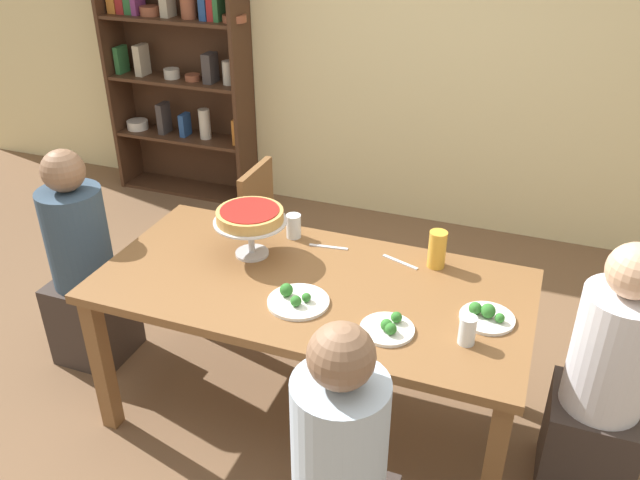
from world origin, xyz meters
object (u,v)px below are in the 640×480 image
at_px(salad_plate_spare, 486,316).
at_px(water_glass_clear_far, 294,226).
at_px(cutlery_fork_near, 400,262).
at_px(water_glass_clear_near, 467,330).
at_px(beer_glass_amber_tall, 437,249).
at_px(salad_plate_near_diner, 297,300).
at_px(chair_far_left, 276,235).
at_px(bookshelf, 177,42).
at_px(deep_dish_pizza_stand, 250,218).
at_px(cutlery_knife_near, 329,247).
at_px(dining_table, 312,299).
at_px(diner_head_east, 601,394).
at_px(salad_plate_far_diner, 388,328).
at_px(diner_head_west, 85,274).

bearing_deg(salad_plate_spare, water_glass_clear_far, 159.88).
bearing_deg(cutlery_fork_near, water_glass_clear_near, 148.47).
xyz_separation_m(beer_glass_amber_tall, cutlery_fork_near, (-0.15, -0.03, -0.08)).
bearing_deg(salad_plate_near_diner, chair_far_left, 118.99).
xyz_separation_m(bookshelf, deep_dish_pizza_stand, (1.50, -1.89, -0.24)).
bearing_deg(beer_glass_amber_tall, cutlery_fork_near, -170.21).
bearing_deg(salad_plate_near_diner, cutlery_knife_near, 94.00).
relative_size(chair_far_left, cutlery_fork_near, 4.83).
bearing_deg(chair_far_left, dining_table, 34.06).
height_order(diner_head_east, salad_plate_near_diner, diner_head_east).
bearing_deg(salad_plate_spare, cutlery_fork_near, 144.55).
bearing_deg(water_glass_clear_near, bookshelf, 138.77).
bearing_deg(water_glass_clear_far, deep_dish_pizza_stand, -117.97).
xyz_separation_m(dining_table, salad_plate_far_diner, (0.39, -0.21, 0.10)).
xyz_separation_m(bookshelf, salad_plate_near_diner, (1.83, -2.17, -0.41)).
bearing_deg(diner_head_west, deep_dish_pizza_stand, 6.17).
relative_size(bookshelf, water_glass_clear_near, 19.66).
xyz_separation_m(diner_head_west, salad_plate_spare, (1.94, -0.03, 0.27)).
bearing_deg(cutlery_knife_near, diner_head_east, 159.49).
distance_m(chair_far_left, cutlery_fork_near, 0.96).
distance_m(bookshelf, chair_far_left, 1.97).
relative_size(chair_far_left, deep_dish_pizza_stand, 2.69).
xyz_separation_m(diner_head_west, salad_plate_near_diner, (1.22, -0.19, 0.26)).
distance_m(diner_head_east, chair_far_left, 1.83).
relative_size(salad_plate_far_diner, water_glass_clear_far, 1.81).
bearing_deg(beer_glass_amber_tall, bookshelf, 143.32).
bearing_deg(salad_plate_spare, dining_table, 179.29).
xyz_separation_m(deep_dish_pizza_stand, water_glass_clear_far, (0.11, 0.21, -0.12)).
height_order(diner_head_east, cutlery_knife_near, diner_head_east).
distance_m(diner_head_west, water_glass_clear_near, 1.93).
xyz_separation_m(dining_table, diner_head_west, (-1.22, 0.02, -0.16)).
xyz_separation_m(salad_plate_near_diner, water_glass_clear_far, (-0.22, 0.50, 0.04)).
bearing_deg(cutlery_fork_near, chair_far_left, -9.01).
height_order(diner_head_east, cutlery_fork_near, diner_head_east).
xyz_separation_m(dining_table, salad_plate_spare, (0.72, -0.01, 0.10)).
distance_m(diner_head_east, water_glass_clear_far, 1.47).
relative_size(diner_head_west, salad_plate_far_diner, 5.60).
distance_m(diner_head_east, diner_head_west, 2.40).
height_order(dining_table, bookshelf, bookshelf).
bearing_deg(chair_far_left, bookshelf, -133.86).
bearing_deg(water_glass_clear_far, dining_table, -56.78).
bearing_deg(diner_head_east, cutlery_knife_near, -13.24).
bearing_deg(chair_far_left, salad_plate_near_diner, 28.99).
distance_m(salad_plate_far_diner, water_glass_clear_near, 0.29).
distance_m(bookshelf, salad_plate_spare, 3.28).
distance_m(bookshelf, diner_head_east, 3.68).
height_order(salad_plate_spare, beer_glass_amber_tall, beer_glass_amber_tall).
bearing_deg(cutlery_knife_near, diner_head_west, 5.68).
relative_size(water_glass_clear_near, water_glass_clear_far, 0.99).
xyz_separation_m(salad_plate_far_diner, water_glass_clear_far, (-0.61, 0.54, 0.04)).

